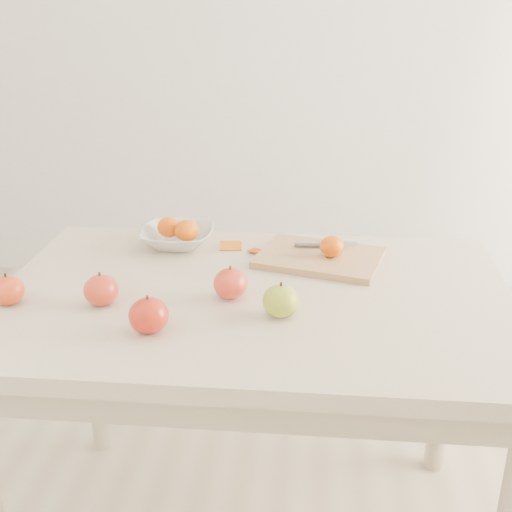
{
  "coord_description": "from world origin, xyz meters",
  "views": [
    {
      "loc": [
        0.13,
        -1.35,
        1.39
      ],
      "look_at": [
        0.0,
        0.05,
        0.82
      ],
      "focal_mm": 45.0,
      "sensor_mm": 36.0,
      "label": 1
    }
  ],
  "objects": [
    {
      "name": "table",
      "position": [
        0.0,
        0.0,
        0.65
      ],
      "size": [
        1.2,
        0.8,
        0.75
      ],
      "color": "beige",
      "rests_on": "ground"
    },
    {
      "name": "cutting_board",
      "position": [
        0.15,
        0.2,
        0.76
      ],
      "size": [
        0.36,
        0.3,
        0.02
      ],
      "primitive_type": "cube",
      "rotation": [
        0.0,
        0.0,
        -0.26
      ],
      "color": "tan",
      "rests_on": "table"
    },
    {
      "name": "board_tangerine",
      "position": [
        0.18,
        0.19,
        0.8
      ],
      "size": [
        0.06,
        0.06,
        0.05
      ],
      "primitive_type": "ellipsoid",
      "color": "#DE5107",
      "rests_on": "cutting_board"
    },
    {
      "name": "fruit_bowl",
      "position": [
        -0.24,
        0.28,
        0.77
      ],
      "size": [
        0.2,
        0.2,
        0.05
      ],
      "primitive_type": "imported",
      "color": "silver",
      "rests_on": "table"
    },
    {
      "name": "bowl_tangerine_near",
      "position": [
        -0.26,
        0.29,
        0.8
      ],
      "size": [
        0.06,
        0.06,
        0.06
      ],
      "primitive_type": "ellipsoid",
      "color": "orange",
      "rests_on": "fruit_bowl"
    },
    {
      "name": "bowl_tangerine_far",
      "position": [
        -0.21,
        0.26,
        0.8
      ],
      "size": [
        0.07,
        0.07,
        0.06
      ],
      "primitive_type": "ellipsoid",
      "color": "orange",
      "rests_on": "fruit_bowl"
    },
    {
      "name": "orange_peel_a",
      "position": [
        -0.09,
        0.27,
        0.75
      ],
      "size": [
        0.06,
        0.05,
        0.01
      ],
      "primitive_type": "cube",
      "rotation": [
        0.21,
        0.0,
        0.1
      ],
      "color": "#CF670E",
      "rests_on": "table"
    },
    {
      "name": "orange_peel_b",
      "position": [
        -0.01,
        0.25,
        0.75
      ],
      "size": [
        0.06,
        0.05,
        0.01
      ],
      "primitive_type": "cube",
      "rotation": [
        -0.14,
        0.0,
        -0.43
      ],
      "color": "#D3510E",
      "rests_on": "table"
    },
    {
      "name": "paring_knife",
      "position": [
        0.2,
        0.27,
        0.78
      ],
      "size": [
        0.17,
        0.05,
        0.01
      ],
      "color": "silver",
      "rests_on": "cutting_board"
    },
    {
      "name": "apple_green",
      "position": [
        0.07,
        -0.12,
        0.79
      ],
      "size": [
        0.08,
        0.08,
        0.07
      ],
      "primitive_type": "ellipsoid",
      "color": "olive",
      "rests_on": "table"
    },
    {
      "name": "apple_red_b",
      "position": [
        -0.33,
        -0.1,
        0.78
      ],
      "size": [
        0.08,
        0.08,
        0.07
      ],
      "primitive_type": "ellipsoid",
      "color": "#A6101E",
      "rests_on": "table"
    },
    {
      "name": "apple_red_e",
      "position": [
        -0.05,
        -0.04,
        0.79
      ],
      "size": [
        0.08,
        0.08,
        0.07
      ],
      "primitive_type": "ellipsoid",
      "color": "maroon",
      "rests_on": "table"
    },
    {
      "name": "apple_red_d",
      "position": [
        -0.54,
        -0.11,
        0.78
      ],
      "size": [
        0.07,
        0.07,
        0.07
      ],
      "primitive_type": "ellipsoid",
      "color": "#A31514",
      "rests_on": "table"
    },
    {
      "name": "apple_red_c",
      "position": [
        -0.2,
        -0.21,
        0.79
      ],
      "size": [
        0.08,
        0.08,
        0.07
      ],
      "primitive_type": "ellipsoid",
      "color": "#8D020B",
      "rests_on": "table"
    }
  ]
}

